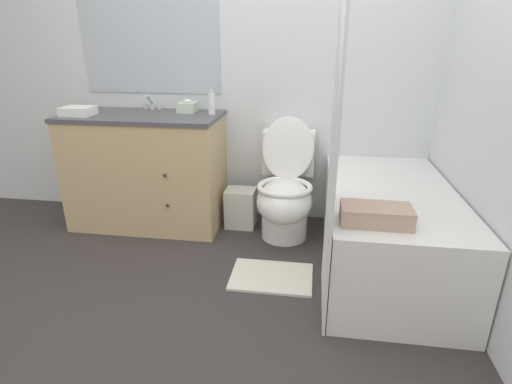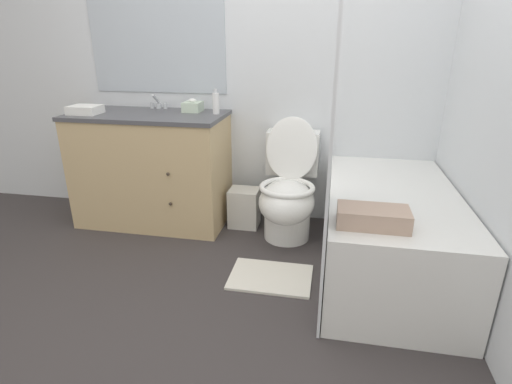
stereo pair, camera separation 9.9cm
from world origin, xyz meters
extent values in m
plane|color=#383333|center=(0.00, 0.00, 0.00)|extent=(14.00, 14.00, 0.00)
cube|color=silver|center=(0.00, 1.55, 1.25)|extent=(8.00, 0.05, 2.50)
cube|color=#B2BCC6|center=(-0.78, 1.52, 1.45)|extent=(1.08, 0.01, 0.93)
cube|color=silver|center=(1.38, 0.76, 1.25)|extent=(0.05, 2.53, 2.50)
cube|color=tan|center=(-0.78, 1.25, 0.42)|extent=(1.14, 0.56, 0.84)
cube|color=#4C4C51|center=(-0.78, 1.25, 0.85)|extent=(1.16, 0.58, 0.03)
cylinder|color=white|center=(-0.78, 1.25, 0.81)|extent=(0.35, 0.35, 0.10)
sphere|color=#382D23|center=(-0.52, 0.96, 0.50)|extent=(0.02, 0.02, 0.02)
sphere|color=#382D23|center=(-0.52, 0.96, 0.28)|extent=(0.02, 0.02, 0.02)
cylinder|color=silver|center=(-0.78, 1.46, 0.89)|extent=(0.04, 0.04, 0.04)
cylinder|color=silver|center=(-0.78, 1.42, 0.95)|extent=(0.02, 0.11, 0.09)
cylinder|color=silver|center=(-0.83, 1.46, 0.89)|extent=(0.03, 0.03, 0.04)
cylinder|color=silver|center=(-0.72, 1.46, 0.89)|extent=(0.03, 0.03, 0.04)
cylinder|color=white|center=(0.30, 1.15, 0.11)|extent=(0.33, 0.33, 0.23)
ellipsoid|color=white|center=(0.30, 1.09, 0.31)|extent=(0.39, 0.48, 0.30)
torus|color=white|center=(0.30, 1.09, 0.42)|extent=(0.39, 0.39, 0.04)
cube|color=white|center=(0.30, 1.42, 0.58)|extent=(0.39, 0.18, 0.33)
ellipsoid|color=white|center=(0.30, 1.30, 0.64)|extent=(0.37, 0.14, 0.45)
cube|color=white|center=(0.97, 0.81, 0.27)|extent=(0.74, 1.43, 0.54)
cube|color=#ACB1B2|center=(0.97, 0.81, 0.53)|extent=(0.62, 1.31, 0.01)
cube|color=white|center=(0.59, 0.37, 1.00)|extent=(0.01, 0.56, 2.00)
cube|color=silver|center=(-0.05, 1.28, 0.15)|extent=(0.23, 0.19, 0.30)
cube|color=silver|center=(-0.46, 1.38, 0.91)|extent=(0.13, 0.15, 0.07)
ellipsoid|color=white|center=(-0.46, 1.38, 0.95)|extent=(0.06, 0.04, 0.03)
cylinder|color=white|center=(-0.26, 1.32, 0.94)|extent=(0.05, 0.05, 0.15)
cylinder|color=silver|center=(-0.26, 1.32, 1.04)|extent=(0.03, 0.03, 0.03)
cube|color=white|center=(-1.21, 1.14, 0.90)|extent=(0.22, 0.18, 0.06)
cube|color=tan|center=(0.81, 0.31, 0.58)|extent=(0.34, 0.18, 0.09)
cube|color=silver|center=(0.27, 0.58, 0.01)|extent=(0.50, 0.35, 0.02)
camera|label=1|loc=(0.49, -1.53, 1.38)|focal=28.00mm
camera|label=2|loc=(0.59, -1.52, 1.38)|focal=28.00mm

